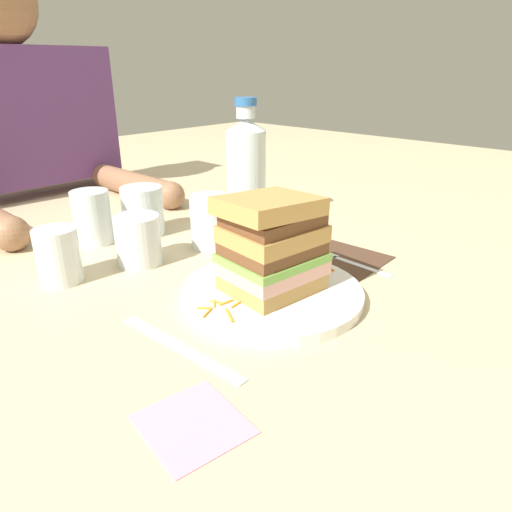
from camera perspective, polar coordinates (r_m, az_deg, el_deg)
ground_plane at (r=0.66m, az=-0.05°, el=-4.73°), size 3.00×3.00×0.00m
main_plate at (r=0.65m, az=1.95°, el=-4.58°), size 0.25×0.25×0.01m
sandwich at (r=0.62m, az=1.97°, el=1.35°), size 0.14×0.12×0.14m
carrot_shred_0 at (r=0.60m, az=-5.12°, el=-5.83°), size 0.02×0.02×0.00m
carrot_shred_1 at (r=0.59m, az=-6.19°, el=-6.45°), size 0.02×0.02×0.00m
carrot_shred_2 at (r=0.61m, az=-3.64°, el=-5.68°), size 0.02×0.01×0.00m
carrot_shred_3 at (r=0.58m, az=-3.30°, el=-7.27°), size 0.02×0.03×0.00m
carrot_shred_4 at (r=0.58m, az=-6.00°, el=-6.94°), size 0.02×0.01×0.00m
carrot_shred_5 at (r=0.60m, az=-2.34°, el=-5.88°), size 0.02×0.01×0.00m
carrot_shred_6 at (r=0.61m, az=-4.76°, el=-5.66°), size 0.01×0.02×0.00m
carrot_shred_7 at (r=0.71m, az=6.68°, el=-1.28°), size 0.01×0.03×0.00m
carrot_shred_8 at (r=0.69m, az=7.50°, el=-2.27°), size 0.01×0.02×0.00m
carrot_shred_9 at (r=0.69m, az=5.99°, el=-1.92°), size 0.03×0.01×0.00m
carrot_shred_10 at (r=0.71m, az=8.97°, el=-1.53°), size 0.01×0.02×0.00m
carrot_shred_11 at (r=0.69m, az=6.37°, el=-2.19°), size 0.03×0.02×0.00m
napkin_dark at (r=0.79m, az=9.55°, el=-0.07°), size 0.14×0.17×0.00m
fork at (r=0.78m, az=10.87°, el=-0.31°), size 0.02×0.17×0.00m
knife at (r=0.55m, az=-8.96°, el=-11.17°), size 0.02×0.20×0.00m
juice_glass at (r=0.82m, az=-5.59°, el=3.93°), size 0.07×0.07×0.09m
water_bottle at (r=0.93m, az=-1.21°, el=10.55°), size 0.08×0.08×0.24m
empty_tumbler_0 at (r=0.77m, az=-14.26°, el=1.91°), size 0.07×0.07×0.08m
empty_tumbler_1 at (r=0.90m, az=-13.71°, el=5.41°), size 0.08×0.08×0.09m
empty_tumbler_2 at (r=0.88m, az=-19.47°, el=4.51°), size 0.07×0.07×0.10m
empty_tumbler_3 at (r=0.74m, az=-23.12°, el=0.04°), size 0.06×0.06×0.08m
napkin_pink at (r=0.45m, az=-7.75°, el=-19.72°), size 0.10×0.10×0.00m
diner_across at (r=1.24m, az=-27.53°, el=16.62°), size 0.46×0.48×0.52m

